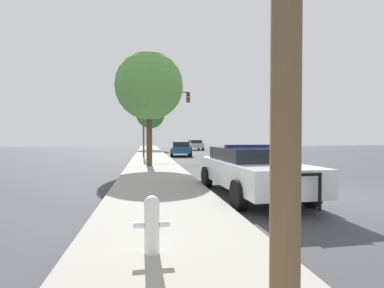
% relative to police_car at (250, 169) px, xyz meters
% --- Properties ---
extents(ground_plane, '(110.00, 110.00, 0.00)m').
position_rel_police_car_xyz_m(ground_plane, '(2.50, -0.51, -0.77)').
color(ground_plane, '#3D3D42').
extents(sidewalk_left, '(3.00, 110.00, 0.13)m').
position_rel_police_car_xyz_m(sidewalk_left, '(-2.60, -0.51, -0.71)').
color(sidewalk_left, '#99968C').
rests_on(sidewalk_left, ground_plane).
extents(police_car, '(2.22, 5.43, 1.49)m').
position_rel_police_car_xyz_m(police_car, '(0.00, 0.00, 0.00)').
color(police_car, white).
rests_on(police_car, ground_plane).
extents(fire_hydrant, '(0.49, 0.21, 0.78)m').
position_rel_police_car_xyz_m(fire_hydrant, '(-2.93, -4.37, -0.23)').
color(fire_hydrant, white).
rests_on(fire_hydrant, sidewalk_left).
extents(traffic_light, '(4.12, 0.35, 5.76)m').
position_rel_police_car_xyz_m(traffic_light, '(-1.69, 17.75, 3.42)').
color(traffic_light, '#424247').
rests_on(traffic_light, sidewalk_left).
extents(car_background_midblock, '(2.20, 4.21, 1.35)m').
position_rel_police_car_xyz_m(car_background_midblock, '(0.21, 19.62, -0.05)').
color(car_background_midblock, navy).
rests_on(car_background_midblock, ground_plane).
extents(car_background_distant, '(2.15, 4.19, 1.43)m').
position_rel_police_car_xyz_m(car_background_distant, '(3.83, 33.61, -0.01)').
color(car_background_distant, '#B7B7BC').
rests_on(car_background_distant, ground_plane).
extents(tree_sidewalk_near, '(3.84, 3.84, 6.43)m').
position_rel_police_car_xyz_m(tree_sidewalk_near, '(-2.84, 8.67, 3.85)').
color(tree_sidewalk_near, '#4C3823').
rests_on(tree_sidewalk_near, sidewalk_left).
extents(tree_sidewalk_far, '(4.07, 4.07, 7.04)m').
position_rel_police_car_xyz_m(tree_sidewalk_far, '(-2.42, 34.95, 4.32)').
color(tree_sidewalk_far, '#4C3823').
rests_on(tree_sidewalk_far, sidewalk_left).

